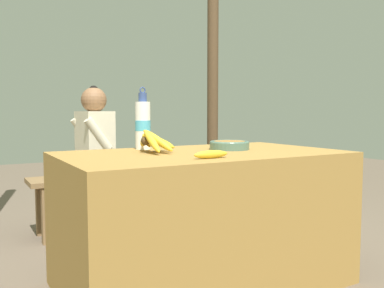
{
  "coord_description": "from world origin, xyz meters",
  "views": [
    {
      "loc": [
        -1.1,
        -1.81,
        0.91
      ],
      "look_at": [
        -0.04,
        0.05,
        0.74
      ],
      "focal_mm": 38.0,
      "sensor_mm": 36.0,
      "label": 1
    }
  ],
  "objects_px": {
    "loose_banana_front": "(211,154)",
    "support_post_far": "(213,73)",
    "serving_bowl": "(229,145)",
    "banana_bunch_green": "(179,161)",
    "banana_bunch_ripe": "(153,141)",
    "wooden_bench": "(129,182)",
    "seated_vendor": "(89,149)",
    "water_bottle": "(143,124)"
  },
  "relations": [
    {
      "from": "seated_vendor",
      "to": "water_bottle",
      "type": "bearing_deg",
      "value": 91.69
    },
    {
      "from": "loose_banana_front",
      "to": "wooden_bench",
      "type": "distance_m",
      "value": 1.54
    },
    {
      "from": "seated_vendor",
      "to": "banana_bunch_green",
      "type": "bearing_deg",
      "value": 179.5
    },
    {
      "from": "loose_banana_front",
      "to": "banana_bunch_green",
      "type": "height_order",
      "value": "loose_banana_front"
    },
    {
      "from": "banana_bunch_green",
      "to": "water_bottle",
      "type": "bearing_deg",
      "value": -128.06
    },
    {
      "from": "serving_bowl",
      "to": "wooden_bench",
      "type": "bearing_deg",
      "value": 97.52
    },
    {
      "from": "banana_bunch_green",
      "to": "support_post_far",
      "type": "height_order",
      "value": "support_post_far"
    },
    {
      "from": "serving_bowl",
      "to": "support_post_far",
      "type": "distance_m",
      "value": 1.92
    },
    {
      "from": "water_bottle",
      "to": "wooden_bench",
      "type": "relative_size",
      "value": 0.23
    },
    {
      "from": "serving_bowl",
      "to": "loose_banana_front",
      "type": "distance_m",
      "value": 0.46
    },
    {
      "from": "support_post_far",
      "to": "water_bottle",
      "type": "bearing_deg",
      "value": -134.68
    },
    {
      "from": "banana_bunch_ripe",
      "to": "banana_bunch_green",
      "type": "xyz_separation_m",
      "value": [
        0.74,
        1.11,
        -0.26
      ]
    },
    {
      "from": "serving_bowl",
      "to": "support_post_far",
      "type": "relative_size",
      "value": 0.08
    },
    {
      "from": "banana_bunch_ripe",
      "to": "seated_vendor",
      "type": "height_order",
      "value": "seated_vendor"
    },
    {
      "from": "loose_banana_front",
      "to": "support_post_far",
      "type": "relative_size",
      "value": 0.07
    },
    {
      "from": "seated_vendor",
      "to": "wooden_bench",
      "type": "bearing_deg",
      "value": -176.79
    },
    {
      "from": "banana_bunch_ripe",
      "to": "wooden_bench",
      "type": "height_order",
      "value": "banana_bunch_ripe"
    },
    {
      "from": "banana_bunch_green",
      "to": "support_post_far",
      "type": "xyz_separation_m",
      "value": [
        0.62,
        0.44,
        0.8
      ]
    },
    {
      "from": "serving_bowl",
      "to": "banana_bunch_ripe",
      "type": "bearing_deg",
      "value": 172.98
    },
    {
      "from": "banana_bunch_green",
      "to": "serving_bowl",
      "type": "bearing_deg",
      "value": -104.26
    },
    {
      "from": "wooden_bench",
      "to": "serving_bowl",
      "type": "bearing_deg",
      "value": -82.48
    },
    {
      "from": "water_bottle",
      "to": "seated_vendor",
      "type": "bearing_deg",
      "value": 94.47
    },
    {
      "from": "wooden_bench",
      "to": "seated_vendor",
      "type": "distance_m",
      "value": 0.43
    },
    {
      "from": "banana_bunch_ripe",
      "to": "serving_bowl",
      "type": "distance_m",
      "value": 0.45
    },
    {
      "from": "loose_banana_front",
      "to": "support_post_far",
      "type": "distance_m",
      "value": 2.36
    },
    {
      "from": "banana_bunch_ripe",
      "to": "support_post_far",
      "type": "bearing_deg",
      "value": 48.69
    },
    {
      "from": "wooden_bench",
      "to": "banana_bunch_green",
      "type": "xyz_separation_m",
      "value": [
        0.45,
        -0.0,
        0.14
      ]
    },
    {
      "from": "serving_bowl",
      "to": "support_post_far",
      "type": "bearing_deg",
      "value": 60.26
    },
    {
      "from": "banana_bunch_green",
      "to": "support_post_far",
      "type": "relative_size",
      "value": 0.11
    },
    {
      "from": "banana_bunch_ripe",
      "to": "wooden_bench",
      "type": "relative_size",
      "value": 0.22
    },
    {
      "from": "banana_bunch_ripe",
      "to": "loose_banana_front",
      "type": "distance_m",
      "value": 0.4
    },
    {
      "from": "banana_bunch_ripe",
      "to": "water_bottle",
      "type": "xyz_separation_m",
      "value": [
        0.03,
        0.2,
        0.08
      ]
    },
    {
      "from": "loose_banana_front",
      "to": "wooden_bench",
      "type": "relative_size",
      "value": 0.12
    },
    {
      "from": "banana_bunch_ripe",
      "to": "loose_banana_front",
      "type": "relative_size",
      "value": 1.88
    },
    {
      "from": "wooden_bench",
      "to": "seated_vendor",
      "type": "relative_size",
      "value": 1.36
    },
    {
      "from": "seated_vendor",
      "to": "banana_bunch_green",
      "type": "relative_size",
      "value": 3.72
    },
    {
      "from": "loose_banana_front",
      "to": "seated_vendor",
      "type": "bearing_deg",
      "value": 95.9
    },
    {
      "from": "water_bottle",
      "to": "wooden_bench",
      "type": "bearing_deg",
      "value": 74.1
    },
    {
      "from": "wooden_bench",
      "to": "support_post_far",
      "type": "xyz_separation_m",
      "value": [
        1.06,
        0.43,
        0.94
      ]
    },
    {
      "from": "serving_bowl",
      "to": "water_bottle",
      "type": "distance_m",
      "value": 0.5
    },
    {
      "from": "banana_bunch_ripe",
      "to": "serving_bowl",
      "type": "height_order",
      "value": "banana_bunch_ripe"
    },
    {
      "from": "serving_bowl",
      "to": "banana_bunch_green",
      "type": "height_order",
      "value": "serving_bowl"
    }
  ]
}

